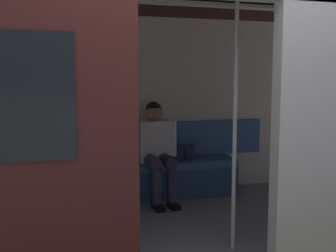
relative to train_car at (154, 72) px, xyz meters
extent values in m
cube|color=silver|center=(-1.10, 1.18, -0.43)|extent=(1.02, 0.12, 2.21)
cube|color=slate|center=(-0.07, -0.07, -1.53)|extent=(6.08, 2.46, 0.01)
cube|color=silver|center=(-0.07, -1.30, -0.43)|extent=(6.08, 0.10, 2.21)
cube|color=#38609E|center=(-0.07, -1.24, -0.85)|extent=(3.52, 0.06, 0.45)
cube|color=white|center=(-0.07, -0.07, 0.65)|extent=(4.48, 0.16, 0.03)
cube|color=#38609E|center=(-0.07, -1.02, -1.12)|extent=(2.47, 0.44, 0.09)
cube|color=navy|center=(-0.07, -0.82, -1.35)|extent=(2.47, 0.04, 0.37)
cube|color=silver|center=(-0.28, -1.00, -0.82)|extent=(0.39, 0.23, 0.50)
sphere|color=#8C664C|center=(-0.28, -1.00, -0.48)|extent=(0.21, 0.21, 0.21)
sphere|color=black|center=(-0.28, -1.01, -0.44)|extent=(0.19, 0.19, 0.19)
cylinder|color=silver|center=(-0.51, -0.98, -0.79)|extent=(0.08, 0.08, 0.44)
cylinder|color=silver|center=(-0.04, -0.96, -0.79)|extent=(0.08, 0.08, 0.44)
cylinder|color=#38334C|center=(-0.37, -0.80, -1.02)|extent=(0.15, 0.40, 0.14)
cylinder|color=#38334C|center=(-0.19, -0.80, -1.02)|extent=(0.15, 0.40, 0.14)
cylinder|color=#38334C|center=(-0.38, -0.60, -1.28)|extent=(0.10, 0.10, 0.42)
cylinder|color=#38334C|center=(-0.20, -0.60, -1.28)|extent=(0.10, 0.10, 0.42)
cube|color=black|center=(-0.38, -0.55, -1.50)|extent=(0.11, 0.22, 0.06)
cube|color=black|center=(-0.20, -0.55, -1.50)|extent=(0.11, 0.22, 0.06)
cube|color=#262D4C|center=(-0.67, -1.04, -0.99)|extent=(0.26, 0.14, 0.17)
cube|color=#1A2035|center=(-0.67, -0.97, -1.00)|extent=(0.02, 0.01, 0.14)
cube|color=gold|center=(0.07, -1.04, -1.06)|extent=(0.16, 0.23, 0.03)
cylinder|color=silver|center=(0.38, 0.69, -0.44)|extent=(0.04, 0.04, 2.19)
cylinder|color=silver|center=(-0.53, 0.65, -0.44)|extent=(0.04, 0.04, 2.19)
camera|label=1|loc=(1.05, 3.80, -0.04)|focal=44.70mm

